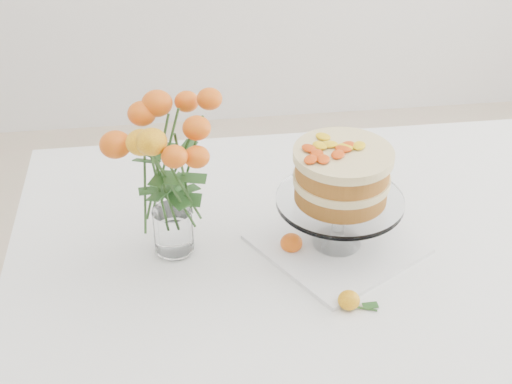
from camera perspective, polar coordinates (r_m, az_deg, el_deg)
table at (r=1.63m, az=6.27°, el=-5.56°), size 1.43×0.93×0.76m
napkin at (r=1.54m, az=6.45°, el=-4.16°), size 0.40×0.40×0.01m
cake_stand at (r=1.45m, az=6.85°, el=0.97°), size 0.26×0.26×0.24m
rose_vase at (r=1.39m, az=-7.13°, el=3.22°), size 0.36×0.36×0.42m
loose_rose_near at (r=1.39m, az=7.45°, el=-8.58°), size 0.07×0.04×0.04m
loose_rose_far at (r=1.51m, az=2.86°, el=-4.10°), size 0.08×0.05×0.04m
stray_petal_a at (r=1.48m, az=2.77°, el=-5.89°), size 0.03×0.02×0.00m
stray_petal_b at (r=1.47m, az=6.91°, el=-6.51°), size 0.03×0.02×0.00m
stray_petal_c at (r=1.45m, az=8.83°, el=-7.36°), size 0.03×0.02×0.00m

